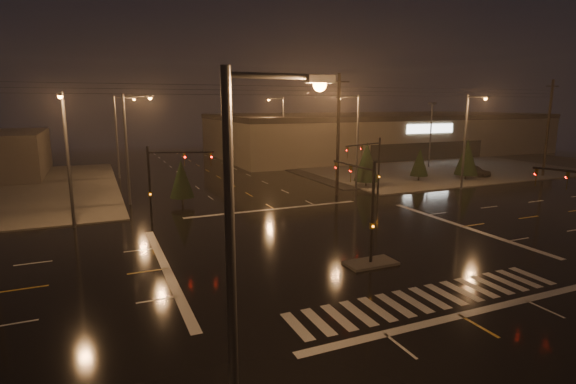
# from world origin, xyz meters

# --- Properties ---
(ground) EXTENTS (140.00, 140.00, 0.00)m
(ground) POSITION_xyz_m (0.00, 0.00, 0.00)
(ground) COLOR black
(ground) RESTS_ON ground
(sidewalk_ne) EXTENTS (36.00, 36.00, 0.12)m
(sidewalk_ne) POSITION_xyz_m (30.00, 30.00, 0.06)
(sidewalk_ne) COLOR #484641
(sidewalk_ne) RESTS_ON ground
(median_island) EXTENTS (3.00, 1.60, 0.15)m
(median_island) POSITION_xyz_m (0.00, -4.00, 0.07)
(median_island) COLOR #484641
(median_island) RESTS_ON ground
(crosswalk) EXTENTS (15.00, 2.60, 0.01)m
(crosswalk) POSITION_xyz_m (0.00, -9.00, 0.01)
(crosswalk) COLOR beige
(crosswalk) RESTS_ON ground
(stop_bar_near) EXTENTS (16.00, 0.50, 0.01)m
(stop_bar_near) POSITION_xyz_m (0.00, -11.00, 0.01)
(stop_bar_near) COLOR beige
(stop_bar_near) RESTS_ON ground
(stop_bar_far) EXTENTS (16.00, 0.50, 0.01)m
(stop_bar_far) POSITION_xyz_m (0.00, 11.00, 0.01)
(stop_bar_far) COLOR beige
(stop_bar_far) RESTS_ON ground
(parking_lot) EXTENTS (50.00, 24.00, 0.08)m
(parking_lot) POSITION_xyz_m (35.00, 28.00, 0.04)
(parking_lot) COLOR black
(parking_lot) RESTS_ON ground
(retail_building) EXTENTS (60.20, 28.30, 7.20)m
(retail_building) POSITION_xyz_m (35.00, 45.99, 3.84)
(retail_building) COLOR #6A604C
(retail_building) RESTS_ON ground
(signal_mast_median) EXTENTS (0.25, 4.59, 6.00)m
(signal_mast_median) POSITION_xyz_m (0.00, -3.07, 3.75)
(signal_mast_median) COLOR black
(signal_mast_median) RESTS_ON ground
(signal_mast_ne) EXTENTS (4.84, 1.86, 6.00)m
(signal_mast_ne) POSITION_xyz_m (9.50, 10.14, 3.79)
(signal_mast_ne) COLOR black
(signal_mast_ne) RESTS_ON ground
(signal_mast_nw) EXTENTS (4.84, 1.86, 6.00)m
(signal_mast_nw) POSITION_xyz_m (-9.50, 10.14, 3.79)
(signal_mast_nw) COLOR black
(signal_mast_nw) RESTS_ON ground
(streetlight_0) EXTENTS (2.77, 0.32, 10.00)m
(streetlight_0) POSITION_xyz_m (-11.18, -15.00, 5.80)
(streetlight_0) COLOR #38383A
(streetlight_0) RESTS_ON ground
(streetlight_1) EXTENTS (2.77, 0.32, 10.00)m
(streetlight_1) POSITION_xyz_m (-11.18, 18.00, 5.80)
(streetlight_1) COLOR #38383A
(streetlight_1) RESTS_ON ground
(streetlight_2) EXTENTS (2.77, 0.32, 10.00)m
(streetlight_2) POSITION_xyz_m (-11.18, 34.00, 5.80)
(streetlight_2) COLOR #38383A
(streetlight_2) RESTS_ON ground
(streetlight_3) EXTENTS (2.77, 0.32, 10.00)m
(streetlight_3) POSITION_xyz_m (11.18, 16.00, 5.80)
(streetlight_3) COLOR #38383A
(streetlight_3) RESTS_ON ground
(streetlight_4) EXTENTS (2.77, 0.32, 10.00)m
(streetlight_4) POSITION_xyz_m (11.18, 36.00, 5.80)
(streetlight_4) COLOR #38383A
(streetlight_4) RESTS_ON ground
(streetlight_5) EXTENTS (0.32, 2.77, 10.00)m
(streetlight_5) POSITION_xyz_m (-16.00, 11.18, 5.80)
(streetlight_5) COLOR #38383A
(streetlight_5) RESTS_ON ground
(streetlight_6) EXTENTS (0.32, 2.77, 10.00)m
(streetlight_6) POSITION_xyz_m (22.00, 11.18, 5.80)
(streetlight_6) COLOR #38383A
(streetlight_6) RESTS_ON ground
(utility_pole_1) EXTENTS (2.20, 0.32, 12.00)m
(utility_pole_1) POSITION_xyz_m (8.00, 14.00, 6.13)
(utility_pole_1) COLOR black
(utility_pole_1) RESTS_ON ground
(utility_pole_2) EXTENTS (2.20, 0.32, 12.00)m
(utility_pole_2) POSITION_xyz_m (38.00, 14.00, 6.13)
(utility_pole_2) COLOR black
(utility_pole_2) RESTS_ON ground
(conifer_0) EXTENTS (2.76, 2.76, 5.01)m
(conifer_0) POSITION_xyz_m (13.24, 16.72, 2.85)
(conifer_0) COLOR black
(conifer_0) RESTS_ON ground
(conifer_1) EXTENTS (2.10, 2.10, 3.99)m
(conifer_1) POSITION_xyz_m (21.04, 17.33, 2.34)
(conifer_1) COLOR black
(conifer_1) RESTS_ON ground
(conifer_2) EXTENTS (2.75, 2.75, 4.99)m
(conifer_2) POSITION_xyz_m (26.79, 15.76, 2.85)
(conifer_2) COLOR black
(conifer_2) RESTS_ON ground
(conifer_3) EXTENTS (2.21, 2.21, 4.15)m
(conifer_3) POSITION_xyz_m (-7.09, 16.03, 2.42)
(conifer_3) COLOR black
(conifer_3) RESTS_ON ground
(car_parked) EXTENTS (2.79, 4.66, 1.49)m
(car_parked) POSITION_xyz_m (29.95, 17.67, 0.74)
(car_parked) COLOR black
(car_parked) RESTS_ON ground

